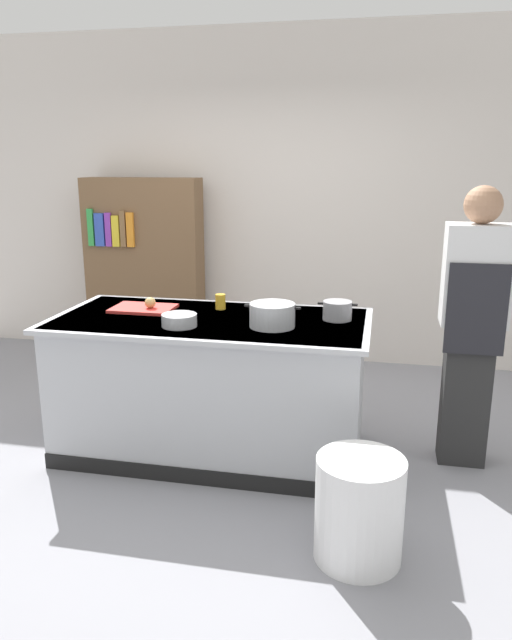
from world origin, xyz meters
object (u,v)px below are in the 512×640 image
Objects in this scene: onion at (150,303)px; juice_cup at (220,302)px; stock_pot at (272,315)px; mixing_bowl at (179,320)px; sauce_pan at (337,310)px; trash_bin at (359,509)px; bookshelf at (145,269)px; person_chef at (472,322)px.

juice_cup is (0.43, 0.14, -0.01)m from onion.
mixing_bowl is (-0.54, -0.10, -0.03)m from stock_pot.
trash_bin is at bearing -79.00° from sauce_pan.
sauce_pan is (0.36, 0.24, -0.01)m from stock_pot.
mixing_bowl is at bearing -62.88° from bookshelf.
onion is 1.21m from sauce_pan.
stock_pot is at bearing -50.55° from bookshelf.
mixing_bowl is (0.31, -0.32, -0.02)m from onion.
stock_pot is at bearing 10.59° from mixing_bowl.
bookshelf is at bearing 129.45° from stock_pot.
juice_cup is 1.59m from person_chef.
juice_cup reaches higher than trash_bin.
mixing_bowl is 0.12× the size of bookshelf.
juice_cup is at bearing 139.00° from stock_pot.
mixing_bowl is 0.48m from juice_cup.
onion is 0.21× the size of stock_pot.
sauce_pan reaches higher than onion.
sauce_pan is at bearing 108.76° from person_chef.
trash_bin is at bearing -55.18° from stock_pot.
stock_pot is 1.60× the size of mixing_bowl.
sauce_pan is 0.79m from juice_cup.
bookshelf is at bearing 128.12° from trash_bin.
person_chef is (1.71, 0.40, -0.02)m from mixing_bowl.
person_chef reaches higher than stock_pot.
juice_cup is at bearing 74.70° from mixing_bowl.
trash_bin is 0.30× the size of person_chef.
person_chef reaches higher than sauce_pan.
stock_pot reaches higher than mixing_bowl.
mixing_bowl is 0.41× the size of trash_bin.
bookshelf is (-0.73, 1.70, -0.10)m from onion.
sauce_pan is at bearing 20.87° from mixing_bowl.
bookshelf is at bearing 126.74° from juice_cup.
onion is 0.44m from mixing_bowl.
stock_pot is (0.85, -0.22, 0.01)m from onion.
juice_cup is (-0.42, 0.36, -0.02)m from stock_pot.
trash_bin is 0.30× the size of bookshelf.
stock_pot reaches higher than trash_bin.
bookshelf is (-2.15, 2.74, 0.59)m from trash_bin.
trash_bin is (0.99, -1.18, -0.69)m from juice_cup.
mixing_bowl is 0.12× the size of person_chef.
trash_bin is at bearing -51.88° from bookshelf.
person_chef is at bearing 14.27° from stock_pot.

